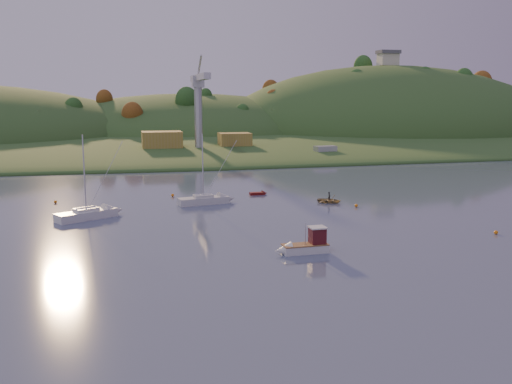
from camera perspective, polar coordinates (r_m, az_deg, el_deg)
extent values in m
plane|color=#3D4B64|center=(46.33, 12.20, -12.31)|extent=(500.00, 500.00, 0.00)
cube|color=#26431B|center=(269.87, -9.24, 5.87)|extent=(620.00, 220.00, 1.50)
ellipsoid|color=#26431B|center=(205.25, -7.93, 4.75)|extent=(640.00, 150.00, 7.00)
ellipsoid|color=#26431B|center=(250.92, -6.62, 5.65)|extent=(140.00, 120.00, 36.00)
ellipsoid|color=#26431B|center=(260.51, 12.78, 5.62)|extent=(150.00, 130.00, 60.00)
cube|color=beige|center=(260.40, 13.06, 12.77)|extent=(8.00, 6.00, 5.00)
cube|color=#595960|center=(260.61, 13.08, 13.47)|extent=(9.00, 7.00, 1.50)
cube|color=slate|center=(163.21, -4.76, 3.99)|extent=(42.00, 16.00, 2.40)
cube|color=olive|center=(162.49, -9.39, 5.15)|extent=(11.00, 8.00, 4.80)
cube|color=olive|center=(166.25, -2.14, 5.23)|extent=(9.00, 7.00, 4.00)
cylinder|color=#B7B7BC|center=(160.13, -5.78, 7.53)|extent=(2.20, 2.20, 18.00)
cube|color=#B7B7BC|center=(160.07, -5.84, 10.93)|extent=(3.20, 3.20, 3.20)
cube|color=#B7B7BC|center=(151.19, -5.39, 11.39)|extent=(1.80, 18.00, 1.60)
cube|color=#B7B7BC|center=(165.06, -6.07, 11.23)|extent=(1.80, 10.00, 1.60)
cube|color=silver|center=(63.33, 4.93, -5.68)|extent=(5.14, 2.03, 0.91)
cone|color=silver|center=(62.52, 2.74, -5.86)|extent=(1.85, 1.89, 1.83)
cube|color=brown|center=(63.21, 4.93, -5.26)|extent=(5.14, 2.08, 0.12)
cube|color=#4C1117|center=(63.49, 6.15, -4.38)|extent=(1.68, 1.58, 1.83)
cube|color=silver|center=(63.26, 6.16, -3.54)|extent=(1.89, 1.80, 0.15)
cylinder|color=silver|center=(62.91, 4.95, -4.21)|extent=(0.10, 0.10, 2.43)
cube|color=silver|center=(83.43, -16.60, -2.22)|extent=(8.69, 6.53, 1.18)
cube|color=silver|center=(83.31, -16.62, -1.79)|extent=(3.74, 3.28, 0.75)
cylinder|color=silver|center=(82.46, -16.80, 1.82)|extent=(0.18, 0.18, 10.70)
cylinder|color=silver|center=(83.26, -16.63, -1.62)|extent=(3.02, 1.83, 0.12)
cylinder|color=silver|center=(83.24, -16.63, -1.55)|extent=(2.77, 1.82, 0.36)
cube|color=silver|center=(91.39, -5.29, -0.87)|extent=(8.36, 3.88, 1.11)
cube|color=silver|center=(91.29, -5.30, -0.49)|extent=(3.31, 2.34, 0.70)
cylinder|color=silver|center=(90.55, -5.35, 2.61)|extent=(0.18, 0.18, 10.07)
cylinder|color=silver|center=(91.24, -5.30, -0.34)|extent=(3.19, 0.72, 0.12)
cylinder|color=silver|center=(91.23, -5.30, -0.28)|extent=(2.84, 0.88, 0.36)
imported|color=tan|center=(92.91, 7.33, -0.83)|extent=(4.72, 4.40, 0.80)
imported|color=black|center=(92.84, 7.34, -0.61)|extent=(0.61, 0.66, 1.52)
cube|color=#580D0C|center=(99.57, 0.12, -0.15)|extent=(2.67, 1.12, 0.44)
cone|color=#580D0C|center=(99.91, 0.85, -0.12)|extent=(0.95, 1.08, 1.06)
cube|color=slate|center=(157.10, 6.92, 3.62)|extent=(14.48, 7.27, 1.78)
cube|color=#B7B7BC|center=(156.95, 6.93, 4.16)|extent=(6.35, 3.95, 2.37)
sphere|color=orange|center=(77.46, 22.87, -3.73)|extent=(0.50, 0.50, 0.50)
sphere|color=orange|center=(89.94, 9.99, -1.34)|extent=(0.50, 0.50, 0.50)
sphere|color=orange|center=(97.27, -19.42, -0.92)|extent=(0.50, 0.50, 0.50)
sphere|color=orange|center=(98.82, -8.35, -0.31)|extent=(0.50, 0.50, 0.50)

